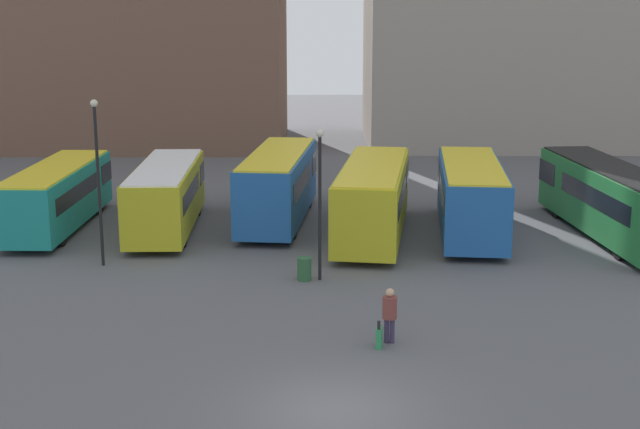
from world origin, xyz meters
TOP-DOWN VIEW (x-y plane):
  - ground_plane at (0.00, 0.00)m, footprint 160.00×160.00m
  - bus_0 at (-12.13, 18.58)m, footprint 2.69×9.73m
  - bus_1 at (-7.19, 18.22)m, footprint 2.70×9.30m
  - bus_2 at (-2.30, 19.86)m, footprint 3.46×9.93m
  - bus_3 at (1.92, 17.14)m, footprint 3.96×10.45m
  - bus_4 at (6.20, 17.59)m, footprint 3.57×9.87m
  - bus_5 at (12.13, 17.19)m, footprint 3.43×11.70m
  - traveler at (1.68, 4.54)m, footprint 0.50×0.50m
  - suitcase at (1.35, 4.14)m, footprint 0.23×0.38m
  - lamp_post_0 at (-0.38, 10.80)m, footprint 0.28×0.28m
  - lamp_post_1 at (-8.75, 12.66)m, footprint 0.28×0.28m
  - trash_bin at (-0.95, 10.74)m, footprint 0.52×0.52m

SIDE VIEW (x-z plane):
  - ground_plane at x=0.00m, z-range 0.00..0.00m
  - suitcase at x=1.35m, z-range -0.13..0.75m
  - trash_bin at x=-0.95m, z-range 0.00..0.85m
  - traveler at x=1.68m, z-range 0.16..1.85m
  - bus_0 at x=-12.13m, z-range 0.13..2.94m
  - bus_1 at x=-7.19m, z-range 0.12..3.06m
  - bus_5 at x=12.13m, z-range 0.14..3.21m
  - bus_4 at x=6.20m, z-range 0.13..3.26m
  - bus_3 at x=1.92m, z-range 0.14..3.30m
  - bus_2 at x=-2.30m, z-range 0.13..3.38m
  - lamp_post_0 at x=-0.38m, z-range 0.50..6.02m
  - lamp_post_1 at x=-8.75m, z-range 0.52..6.90m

